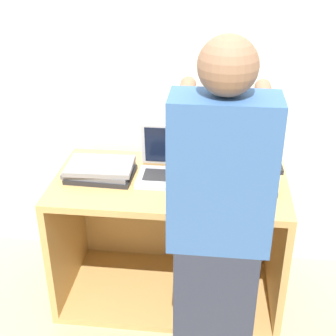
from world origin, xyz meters
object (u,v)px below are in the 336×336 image
laptop_open (171,167)px  laptop_stack_right (243,169)px  person (218,235)px  laptop_stack_left (100,170)px

laptop_open → laptop_stack_right: 0.37m
person → laptop_open: bearing=113.4°
laptop_stack_right → person: bearing=-102.1°
laptop_stack_left → laptop_stack_right: laptop_stack_right is taller
laptop_stack_left → person: size_ratio=0.22×
laptop_open → laptop_stack_left: (-0.37, -0.04, -0.02)m
laptop_stack_left → laptop_stack_right: bearing=-0.2°
laptop_open → laptop_stack_left: 0.37m
laptop_stack_left → laptop_stack_right: (0.74, -0.00, 0.05)m
laptop_stack_right → laptop_open: bearing=173.1°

